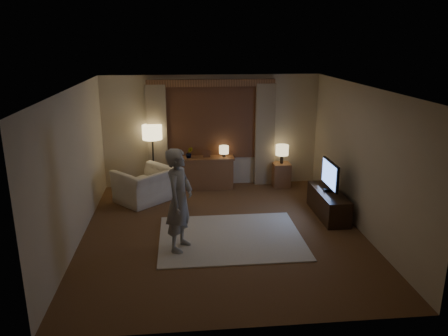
{
  "coord_description": "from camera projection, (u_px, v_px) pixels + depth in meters",
  "views": [
    {
      "loc": [
        -0.71,
        -7.23,
        3.38
      ],
      "look_at": [
        0.08,
        0.6,
        1.04
      ],
      "focal_mm": 35.0,
      "sensor_mm": 36.0,
      "label": 1
    }
  ],
  "objects": [
    {
      "name": "side_table",
      "position": [
        281.0,
        175.0,
        10.34
      ],
      "size": [
        0.4,
        0.4,
        0.56
      ],
      "primitive_type": "cube",
      "color": "brown",
      "rests_on": "floor"
    },
    {
      "name": "rug",
      "position": [
        231.0,
        237.0,
        7.7
      ],
      "size": [
        2.5,
        2.0,
        0.02
      ],
      "primitive_type": "cube",
      "color": "beige",
      "rests_on": "floor"
    },
    {
      "name": "room",
      "position": [
        220.0,
        154.0,
        8.03
      ],
      "size": [
        5.04,
        5.54,
        2.64
      ],
      "color": "brown",
      "rests_on": "ground"
    },
    {
      "name": "person",
      "position": [
        179.0,
        200.0,
        7.04
      ],
      "size": [
        0.62,
        0.73,
        1.71
      ],
      "primitive_type": "imported",
      "rotation": [
        0.0,
        0.0,
        1.17
      ],
      "color": "#99958E",
      "rests_on": "rug"
    },
    {
      "name": "tv_stand",
      "position": [
        328.0,
        203.0,
        8.61
      ],
      "size": [
        0.45,
        1.4,
        0.5
      ],
      "primitive_type": "cube",
      "color": "black",
      "rests_on": "floor"
    },
    {
      "name": "armchair",
      "position": [
        145.0,
        185.0,
        9.33
      ],
      "size": [
        1.48,
        1.47,
        0.72
      ],
      "primitive_type": "imported",
      "rotation": [
        0.0,
        0.0,
        -2.4
      ],
      "color": "#EEE0C4",
      "rests_on": "floor"
    },
    {
      "name": "floor_lamp",
      "position": [
        152.0,
        136.0,
        9.82
      ],
      "size": [
        0.44,
        0.44,
        1.52
      ],
      "color": "black",
      "rests_on": "floor"
    },
    {
      "name": "table_lamp_sideboard",
      "position": [
        224.0,
        150.0,
        10.08
      ],
      "size": [
        0.22,
        0.22,
        0.3
      ],
      "color": "black",
      "rests_on": "sideboard"
    },
    {
      "name": "plant",
      "position": [
        189.0,
        153.0,
        10.02
      ],
      "size": [
        0.17,
        0.13,
        0.3
      ],
      "primitive_type": "imported",
      "color": "#999999",
      "rests_on": "sideboard"
    },
    {
      "name": "tv",
      "position": [
        330.0,
        175.0,
        8.45
      ],
      "size": [
        0.21,
        0.85,
        0.61
      ],
      "color": "black",
      "rests_on": "tv_stand"
    },
    {
      "name": "table_lamp_side",
      "position": [
        282.0,
        151.0,
        10.17
      ],
      "size": [
        0.3,
        0.3,
        0.44
      ],
      "color": "black",
      "rests_on": "side_table"
    },
    {
      "name": "sideboard",
      "position": [
        207.0,
        173.0,
        10.2
      ],
      "size": [
        1.2,
        0.4,
        0.7
      ],
      "primitive_type": "cube",
      "color": "brown",
      "rests_on": "floor"
    },
    {
      "name": "picture_frame",
      "position": [
        207.0,
        155.0,
        10.07
      ],
      "size": [
        0.16,
        0.02,
        0.2
      ],
      "primitive_type": "cube",
      "color": "brown",
      "rests_on": "sideboard"
    }
  ]
}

